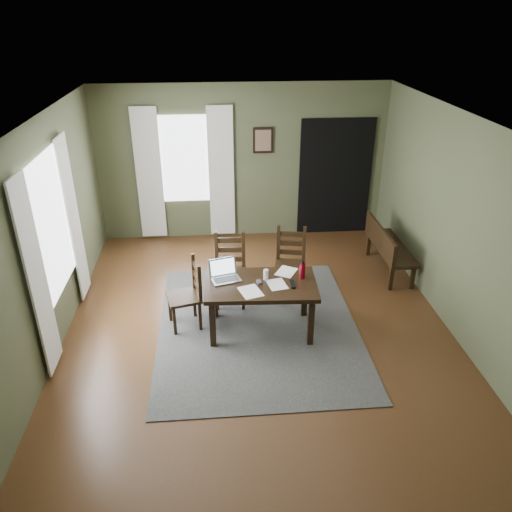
{
  "coord_description": "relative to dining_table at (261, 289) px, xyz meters",
  "views": [
    {
      "loc": [
        -0.5,
        -5.46,
        3.84
      ],
      "look_at": [
        0.0,
        0.3,
        0.9
      ],
      "focal_mm": 35.0,
      "sensor_mm": 36.0,
      "label": 1
    }
  ],
  "objects": [
    {
      "name": "window_left",
      "position": [
        -2.5,
        0.28,
        0.83
      ],
      "size": [
        0.01,
        1.3,
        1.7
      ],
      "color": "white",
      "rests_on": "ground"
    },
    {
      "name": "curtain_left_near",
      "position": [
        -2.47,
        -0.54,
        0.58
      ],
      "size": [
        0.03,
        0.48,
        2.3
      ],
      "color": "silver",
      "rests_on": "ground"
    },
    {
      "name": "framed_picture",
      "position": [
        0.32,
        3.04,
        1.13
      ],
      "size": [
        0.34,
        0.03,
        0.44
      ],
      "color": "black",
      "rests_on": "ground"
    },
    {
      "name": "window_back",
      "position": [
        -1.03,
        3.05,
        0.83
      ],
      "size": [
        1.0,
        0.01,
        1.5
      ],
      "color": "white",
      "rests_on": "ground"
    },
    {
      "name": "chair_end",
      "position": [
        -0.94,
        0.2,
        -0.16
      ],
      "size": [
        0.5,
        0.5,
        0.94
      ],
      "rotation": [
        0.0,
        0.0,
        -1.33
      ],
      "color": "black",
      "rests_on": "rug"
    },
    {
      "name": "laptop",
      "position": [
        -0.45,
        0.17,
        0.15
      ],
      "size": [
        0.42,
        0.37,
        0.24
      ],
      "rotation": [
        0.0,
        0.0,
        0.27
      ],
      "color": "#B7B7BC",
      "rests_on": "dining_table"
    },
    {
      "name": "chair_back_left",
      "position": [
        -0.36,
        0.75,
        -0.12
      ],
      "size": [
        0.47,
        0.47,
        1.01
      ],
      "rotation": [
        0.0,
        0.0,
        -0.06
      ],
      "color": "black",
      "rests_on": "rug"
    },
    {
      "name": "tv_remote",
      "position": [
        0.39,
        -0.08,
        0.1
      ],
      "size": [
        0.06,
        0.19,
        0.02
      ],
      "primitive_type": "cube",
      "rotation": [
        0.0,
        0.0,
        -0.03
      ],
      "color": "black",
      "rests_on": "dining_table"
    },
    {
      "name": "curtain_left_far",
      "position": [
        -2.47,
        1.1,
        0.58
      ],
      "size": [
        0.03,
        0.48,
        2.3
      ],
      "color": "silver",
      "rests_on": "ground"
    },
    {
      "name": "rug",
      "position": [
        -0.03,
        0.08,
        -0.62
      ],
      "size": [
        2.6,
        3.2,
        0.01
      ],
      "color": "#3F3F3F",
      "rests_on": "ground"
    },
    {
      "name": "paper_b",
      "position": [
        0.2,
        -0.05,
        0.09
      ],
      "size": [
        0.27,
        0.32,
        0.0
      ],
      "primitive_type": "cube",
      "rotation": [
        0.0,
        0.0,
        0.2
      ],
      "color": "white",
      "rests_on": "dining_table"
    },
    {
      "name": "bench",
      "position": [
        2.12,
        1.45,
        -0.16
      ],
      "size": [
        0.44,
        1.36,
        0.77
      ],
      "rotation": [
        0.0,
        0.0,
        1.57
      ],
      "color": "black",
      "rests_on": "ground"
    },
    {
      "name": "paper_e",
      "position": [
        -0.15,
        -0.2,
        0.09
      ],
      "size": [
        0.33,
        0.37,
        0.0
      ],
      "primitive_type": "cube",
      "rotation": [
        0.0,
        0.0,
        0.31
      ],
      "color": "white",
      "rests_on": "dining_table"
    },
    {
      "name": "curtain_back_left",
      "position": [
        -1.65,
        3.02,
        0.58
      ],
      "size": [
        0.44,
        0.03,
        2.3
      ],
      "color": "silver",
      "rests_on": "ground"
    },
    {
      "name": "room_shell",
      "position": [
        -0.03,
        0.08,
        1.18
      ],
      "size": [
        5.02,
        6.02,
        2.71
      ],
      "color": "#495034",
      "rests_on": "ground"
    },
    {
      "name": "dining_table",
      "position": [
        0.0,
        0.0,
        0.0
      ],
      "size": [
        1.44,
        0.91,
        0.7
      ],
      "rotation": [
        0.0,
        0.0,
        -0.05
      ],
      "color": "black",
      "rests_on": "rug"
    },
    {
      "name": "paper_d",
      "position": [
        0.36,
        0.26,
        0.09
      ],
      "size": [
        0.34,
        0.37,
        0.0
      ],
      "primitive_type": "cube",
      "rotation": [
        0.0,
        0.0,
        -0.52
      ],
      "color": "white",
      "rests_on": "dining_table"
    },
    {
      "name": "drinking_glass",
      "position": [
        0.07,
        0.08,
        0.16
      ],
      "size": [
        0.08,
        0.08,
        0.14
      ],
      "primitive_type": "cylinder",
      "rotation": [
        0.0,
        0.0,
        -0.42
      ],
      "color": "silver",
      "rests_on": "dining_table"
    },
    {
      "name": "chair_back_right",
      "position": [
        0.51,
        0.92,
        -0.13
      ],
      "size": [
        0.51,
        0.51,
        0.99
      ],
      "rotation": [
        0.0,
        0.0,
        -0.2
      ],
      "color": "black",
      "rests_on": "rug"
    },
    {
      "name": "computer_mouse",
      "position": [
        -0.02,
        -0.0,
        0.1
      ],
      "size": [
        0.07,
        0.1,
        0.03
      ],
      "primitive_type": "cube",
      "rotation": [
        0.0,
        0.0,
        0.17
      ],
      "color": "#3F3F42",
      "rests_on": "dining_table"
    },
    {
      "name": "ground",
      "position": [
        -0.03,
        0.08,
        -0.63
      ],
      "size": [
        5.0,
        6.0,
        0.01
      ],
      "color": "#492C16"
    },
    {
      "name": "doorway_back",
      "position": [
        1.62,
        3.05,
        0.43
      ],
      "size": [
        1.3,
        0.03,
        2.1
      ],
      "color": "black",
      "rests_on": "ground"
    },
    {
      "name": "curtain_back_right",
      "position": [
        -0.41,
        3.02,
        0.58
      ],
      "size": [
        0.44,
        0.03,
        2.3
      ],
      "color": "silver",
      "rests_on": "ground"
    },
    {
      "name": "water_bottle",
      "position": [
        0.54,
        0.08,
        0.2
      ],
      "size": [
        0.08,
        0.08,
        0.25
      ],
      "rotation": [
        0.0,
        0.0,
        0.15
      ],
      "color": "#A40C21",
      "rests_on": "dining_table"
    }
  ]
}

